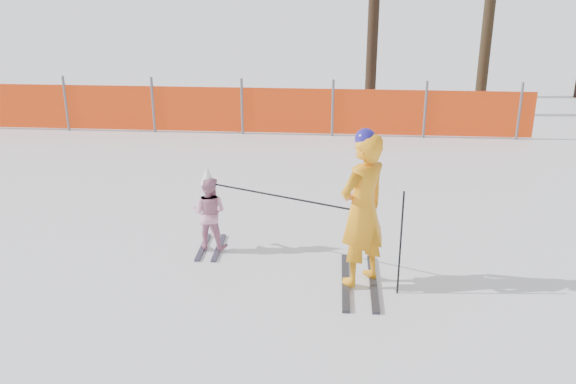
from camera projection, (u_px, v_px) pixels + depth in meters
name	position (u px, v px, depth m)	size (l,w,h in m)	color
ground	(285.00, 281.00, 8.00)	(120.00, 120.00, 0.00)	white
adult	(362.00, 209.00, 7.59)	(0.81, 1.43, 1.98)	black
child	(209.00, 212.00, 8.68)	(0.55, 0.84, 1.20)	black
ski_poles	(327.00, 215.00, 7.83)	(2.37, 1.03, 1.31)	black
safety_fence	(160.00, 108.00, 14.30)	(16.36, 0.06, 1.25)	#595960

